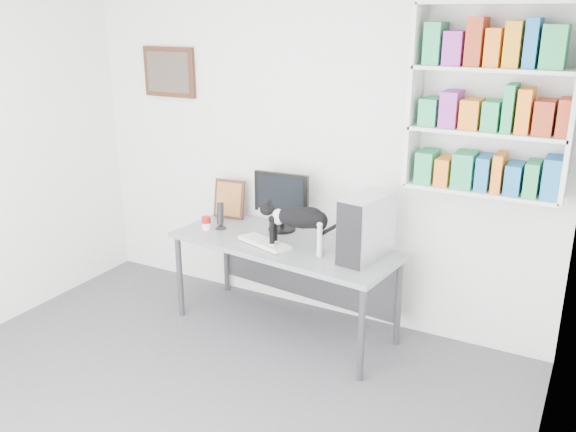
{
  "coord_description": "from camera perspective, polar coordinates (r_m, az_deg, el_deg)",
  "views": [
    {
      "loc": [
        2.11,
        -2.25,
        2.4
      ],
      "look_at": [
        0.09,
        1.53,
        0.95
      ],
      "focal_mm": 38.0,
      "sensor_mm": 36.0,
      "label": 1
    }
  ],
  "objects": [
    {
      "name": "room",
      "position": [
        3.26,
        -14.23,
        -0.73
      ],
      "size": [
        4.01,
        4.01,
        2.7
      ],
      "color": "#4B4B4F",
      "rests_on": "ground"
    },
    {
      "name": "monitor",
      "position": [
        4.79,
        -0.6,
        1.38
      ],
      "size": [
        0.47,
        0.25,
        0.48
      ],
      "primitive_type": "cube",
      "rotation": [
        0.0,
        0.0,
        0.07
      ],
      "color": "black",
      "rests_on": "desk"
    },
    {
      "name": "cat",
      "position": [
        4.37,
        1.02,
        -1.23
      ],
      "size": [
        0.6,
        0.26,
        0.36
      ],
      "primitive_type": null,
      "rotation": [
        0.0,
        0.0,
        0.18
      ],
      "color": "black",
      "rests_on": "desk"
    },
    {
      "name": "soup_can",
      "position": [
        4.91,
        -7.65,
        -0.66
      ],
      "size": [
        0.08,
        0.08,
        0.11
      ],
      "primitive_type": "cylinder",
      "rotation": [
        0.0,
        0.0,
        -0.07
      ],
      "color": "#AF0F0F",
      "rests_on": "desk"
    },
    {
      "name": "wall_art",
      "position": [
        5.45,
        -11.06,
        13.08
      ],
      "size": [
        0.52,
        0.04,
        0.42
      ],
      "primitive_type": "cube",
      "color": "#4B2C18",
      "rests_on": "room"
    },
    {
      "name": "desk",
      "position": [
        4.76,
        -0.37,
        -6.61
      ],
      "size": [
        1.83,
        0.87,
        0.73
      ],
      "primitive_type": "cube",
      "rotation": [
        0.0,
        0.0,
        -0.11
      ],
      "color": "gray",
      "rests_on": "room"
    },
    {
      "name": "pc_tower",
      "position": [
        4.28,
        7.37,
        -1.07
      ],
      "size": [
        0.28,
        0.49,
        0.46
      ],
      "primitive_type": "cube",
      "rotation": [
        0.0,
        0.0,
        -0.17
      ],
      "color": "silver",
      "rests_on": "desk"
    },
    {
      "name": "leaning_print",
      "position": [
        5.15,
        -5.51,
        1.67
      ],
      "size": [
        0.28,
        0.14,
        0.34
      ],
      "primitive_type": "cube",
      "rotation": [
        0.0,
        0.0,
        0.12
      ],
      "color": "#4B2C18",
      "rests_on": "desk"
    },
    {
      "name": "bookshelf",
      "position": [
        4.2,
        18.44,
        10.21
      ],
      "size": [
        1.03,
        0.28,
        1.24
      ],
      "primitive_type": "cube",
      "color": "silver",
      "rests_on": "room"
    },
    {
      "name": "keyboard",
      "position": [
        4.57,
        -2.2,
        -2.49
      ],
      "size": [
        0.46,
        0.29,
        0.03
      ],
      "primitive_type": "cube",
      "rotation": [
        0.0,
        0.0,
        -0.31
      ],
      "color": "silver",
      "rests_on": "desk"
    },
    {
      "name": "speaker",
      "position": [
        4.9,
        -6.35,
        0.07
      ],
      "size": [
        0.12,
        0.12,
        0.22
      ],
      "primitive_type": "cylinder",
      "rotation": [
        0.0,
        0.0,
        0.31
      ],
      "color": "black",
      "rests_on": "desk"
    }
  ]
}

